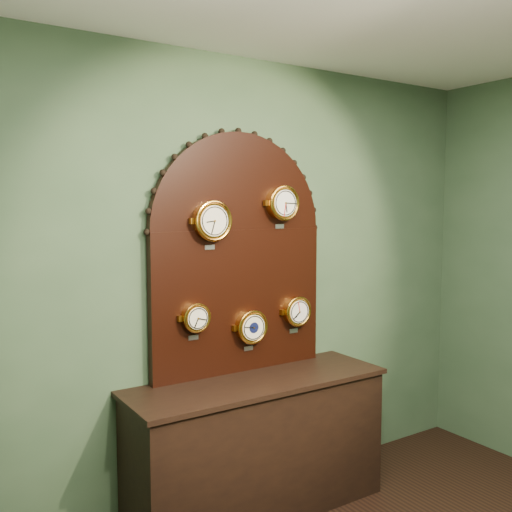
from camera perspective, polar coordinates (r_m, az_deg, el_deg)
wall_back at (r=3.60m, az=-2.16°, el=-2.54°), size 4.00×0.00×4.00m
shop_counter at (r=3.66m, az=0.18°, el=-18.75°), size 1.60×0.50×0.80m
display_board at (r=3.54m, az=-1.76°, el=0.99°), size 1.26×0.06×1.53m
roman_clock at (r=3.36m, az=-4.44°, el=3.55°), size 0.25×0.08×0.30m
arabic_clock at (r=3.63m, az=2.70°, el=5.35°), size 0.23×0.08×0.28m
hygrometer at (r=3.37m, az=-6.12°, el=-6.18°), size 0.18×0.08×0.23m
barometer at (r=3.58m, az=-0.50°, el=-7.14°), size 0.22×0.08×0.27m
tide_clock at (r=3.77m, az=4.11°, el=-5.56°), size 0.20×0.08×0.25m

